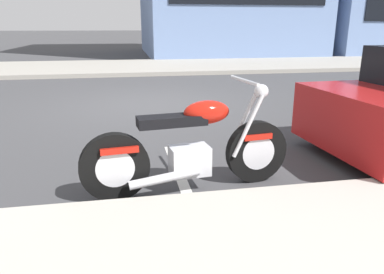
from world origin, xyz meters
The scene contains 3 objects.
ground_plane centered at (0.00, 0.00, 0.00)m, with size 260.00×260.00×0.00m, color #3D3D3F.
parking_stall_stripe centered at (0.00, -4.04, 0.00)m, with size 0.12×2.20×0.01m, color silver.
parked_motorcycle centered at (0.07, -4.37, 0.44)m, with size 2.19×0.64×1.14m.
Camera 1 is at (-0.57, -7.82, 1.65)m, focal length 34.10 mm.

